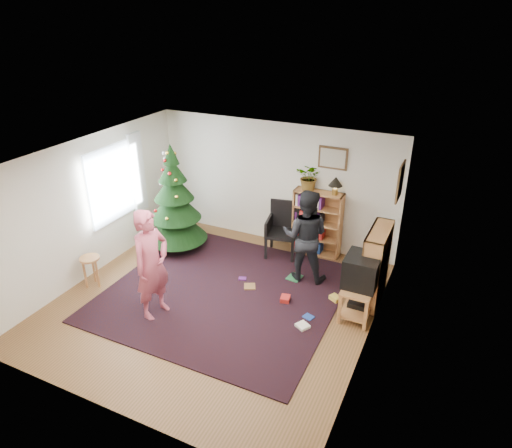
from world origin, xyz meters
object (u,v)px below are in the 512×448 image
at_px(picture_back, 333,158).
at_px(person_standing, 152,265).
at_px(armchair, 284,226).
at_px(potted_plant, 310,177).
at_px(bookshelf_right, 375,265).
at_px(bookshelf_back, 317,222).
at_px(christmas_tree, 175,207).
at_px(person_by_chair, 305,236).
at_px(picture_right, 400,182).
at_px(tv_stand, 359,296).
at_px(stool, 90,264).
at_px(table_lamp, 336,183).
at_px(crt_tv, 362,271).

relative_size(picture_back, person_standing, 0.30).
relative_size(armchair, potted_plant, 1.99).
bearing_deg(bookshelf_right, bookshelf_back, 50.69).
bearing_deg(potted_plant, christmas_tree, -156.86).
relative_size(armchair, person_standing, 0.59).
distance_m(person_standing, person_by_chair, 2.68).
relative_size(christmas_tree, bookshelf_right, 1.68).
xyz_separation_m(picture_right, christmas_tree, (-4.09, -0.43, -1.04)).
relative_size(picture_back, tv_stand, 0.66).
height_order(tv_stand, potted_plant, potted_plant).
relative_size(bookshelf_right, armchair, 1.22).
bearing_deg(person_by_chair, picture_back, -103.52).
height_order(stool, table_lamp, table_lamp).
bearing_deg(bookshelf_back, bookshelf_right, -39.31).
bearing_deg(potted_plant, person_standing, -116.17).
xyz_separation_m(person_by_chair, table_lamp, (0.20, 0.99, 0.68)).
distance_m(christmas_tree, crt_tv, 3.88).
relative_size(crt_tv, table_lamp, 1.62).
bearing_deg(picture_right, table_lamp, 153.88).
distance_m(picture_right, stool, 5.39).
bearing_deg(potted_plant, armchair, -144.63).
distance_m(picture_back, armchair, 1.62).
distance_m(picture_right, crt_tv, 1.56).
relative_size(picture_back, table_lamp, 1.58).
bearing_deg(person_standing, tv_stand, -54.91).
xyz_separation_m(crt_tv, stool, (-4.42, -1.20, -0.36)).
height_order(tv_stand, armchair, armchair).
relative_size(potted_plant, table_lamp, 1.53).
bearing_deg(picture_back, person_standing, -120.59).
height_order(armchair, stool, armchair).
distance_m(armchair, table_lamp, 1.33).
relative_size(tv_stand, crt_tv, 1.47).
relative_size(bookshelf_back, tv_stand, 1.56).
distance_m(bookshelf_right, table_lamp, 1.78).
relative_size(tv_stand, person_by_chair, 0.49).
bearing_deg(crt_tv, bookshelf_right, 75.89).
distance_m(bookshelf_right, stool, 4.85).
height_order(crt_tv, table_lamp, table_lamp).
bearing_deg(tv_stand, person_standing, -154.63).
distance_m(armchair, stool, 3.63).
bearing_deg(tv_stand, table_lamp, 120.51).
xyz_separation_m(picture_back, crt_tv, (1.07, -1.74, -1.15)).
relative_size(person_standing, potted_plant, 3.39).
relative_size(christmas_tree, person_standing, 1.20).
xyz_separation_m(christmas_tree, table_lamp, (2.89, 1.02, 0.63)).
height_order(tv_stand, person_by_chair, person_by_chair).
relative_size(tv_stand, potted_plant, 1.55).
distance_m(picture_back, christmas_tree, 3.18).
distance_m(picture_right, christmas_tree, 4.25).
relative_size(crt_tv, person_standing, 0.31).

